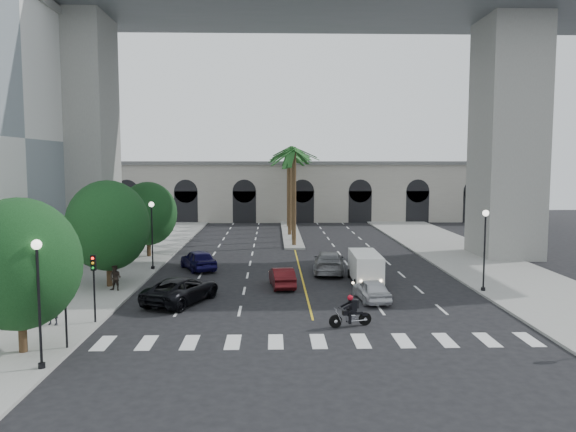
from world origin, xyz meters
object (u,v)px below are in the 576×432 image
object	(u,v)px
lamp_post_left_far	(152,229)
lamp_post_right	(485,243)
car_b	(282,277)
pedestrian_a	(53,306)
lamp_post_left_near	(39,293)
car_d	(329,262)
car_a	(372,290)
cargo_van	(366,267)
traffic_signal_far	(94,277)
car_e	(198,260)
pedestrian_b	(115,278)
traffic_signal_near	(65,295)
car_c	(182,290)
motorcycle_rider	(352,312)

from	to	relation	value
lamp_post_left_far	lamp_post_right	size ratio (longest dim) A/B	1.00
car_b	pedestrian_a	world-z (taller)	pedestrian_a
lamp_post_left_near	car_d	xyz separation A→B (m)	(13.54, 19.78, -2.41)
car_b	pedestrian_a	distance (m)	14.81
lamp_post_left_far	car_a	xyz separation A→B (m)	(15.25, -9.90, -2.54)
car_a	cargo_van	xyz separation A→B (m)	(0.45, 4.98, 0.50)
traffic_signal_far	car_e	size ratio (longest dim) A/B	0.78
cargo_van	traffic_signal_far	bearing A→B (deg)	-147.36
lamp_post_left_far	car_b	xyz separation A→B (m)	(9.90, -5.95, -2.55)
pedestrian_b	cargo_van	bearing A→B (deg)	24.66
lamp_post_right	car_b	size ratio (longest dim) A/B	1.31
lamp_post_left_far	lamp_post_right	xyz separation A→B (m)	(22.80, -8.00, 0.00)
traffic_signal_near	car_d	world-z (taller)	traffic_signal_near
car_e	car_a	bearing A→B (deg)	114.72
lamp_post_right	car_b	world-z (taller)	lamp_post_right
lamp_post_left_near	cargo_van	distance (m)	22.56
car_a	car_c	size ratio (longest dim) A/B	0.71
car_c	pedestrian_a	xyz separation A→B (m)	(-5.70, -4.92, 0.33)
car_e	pedestrian_b	size ratio (longest dim) A/B	2.84
lamp_post_left_near	pedestrian_a	xyz separation A→B (m)	(-1.88, 6.09, -2.11)
lamp_post_right	traffic_signal_far	world-z (taller)	lamp_post_right
car_c	cargo_van	world-z (taller)	cargo_van
lamp_post_left_near	motorcycle_rider	size ratio (longest dim) A/B	2.38
lamp_post_right	motorcycle_rider	distance (m)	12.15
lamp_post_left_near	car_b	world-z (taller)	lamp_post_left_near
lamp_post_left_near	car_d	bearing A→B (deg)	55.61
car_a	car_d	world-z (taller)	car_d
lamp_post_left_far	motorcycle_rider	distance (m)	20.30
lamp_post_left_near	car_c	xyz separation A→B (m)	(3.82, 11.01, -2.44)
lamp_post_right	traffic_signal_far	bearing A→B (deg)	-164.02
traffic_signal_near	pedestrian_b	bearing A→B (deg)	94.75
car_d	cargo_van	size ratio (longest dim) A/B	1.12
lamp_post_left_far	pedestrian_a	world-z (taller)	lamp_post_left_far
car_d	traffic_signal_near	bearing A→B (deg)	58.22
lamp_post_left_near	traffic_signal_near	world-z (taller)	lamp_post_left_near
car_d	car_e	xyz separation A→B (m)	(-10.07, 1.51, -0.01)
lamp_post_right	car_c	size ratio (longest dim) A/B	0.95
car_a	car_d	size ratio (longest dim) A/B	0.71
motorcycle_rider	cargo_van	world-z (taller)	cargo_van
car_b	traffic_signal_near	bearing A→B (deg)	45.98
lamp_post_left_far	car_d	world-z (taller)	lamp_post_left_far
motorcycle_rider	car_d	xyz separation A→B (m)	(0.25, 13.93, 0.07)
traffic_signal_far	motorcycle_rider	world-z (taller)	traffic_signal_far
pedestrian_b	car_d	bearing A→B (deg)	39.43
traffic_signal_near	car_c	xyz separation A→B (m)	(3.72, 8.51, -1.73)
lamp_post_left_far	car_a	world-z (taller)	lamp_post_left_far
pedestrian_b	car_e	bearing A→B (deg)	76.98
traffic_signal_near	traffic_signal_far	bearing A→B (deg)	90.00
motorcycle_rider	car_c	size ratio (longest dim) A/B	0.40
lamp_post_right	traffic_signal_near	xyz separation A→B (m)	(-22.70, -10.50, -0.71)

